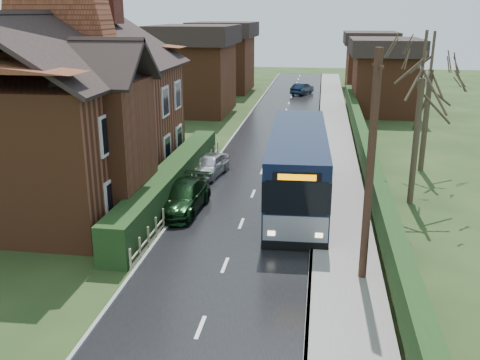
% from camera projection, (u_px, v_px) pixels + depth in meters
% --- Properties ---
extents(ground, '(140.00, 140.00, 0.00)m').
position_uv_depth(ground, '(234.00, 243.00, 21.08)').
color(ground, '#374C20').
rests_on(ground, ground).
extents(road, '(6.00, 100.00, 0.02)m').
position_uv_depth(road, '(262.00, 171.00, 30.51)').
color(road, black).
rests_on(road, ground).
extents(pavement, '(2.50, 100.00, 0.14)m').
position_uv_depth(pavement, '(337.00, 174.00, 29.88)').
color(pavement, slate).
rests_on(pavement, ground).
extents(kerb_right, '(0.12, 100.00, 0.14)m').
position_uv_depth(kerb_right, '(316.00, 173.00, 30.05)').
color(kerb_right, gray).
rests_on(kerb_right, ground).
extents(kerb_left, '(0.12, 100.00, 0.10)m').
position_uv_depth(kerb_left, '(210.00, 168.00, 30.93)').
color(kerb_left, gray).
rests_on(kerb_left, ground).
extents(front_hedge, '(1.20, 16.00, 1.60)m').
position_uv_depth(front_hedge, '(172.00, 181.00, 26.12)').
color(front_hedge, black).
rests_on(front_hedge, ground).
extents(picket_fence, '(0.10, 16.00, 0.90)m').
position_uv_depth(picket_fence, '(187.00, 189.00, 26.11)').
color(picket_fence, '#9A8F68').
rests_on(picket_fence, ground).
extents(right_wall_hedge, '(0.60, 50.00, 1.80)m').
position_uv_depth(right_wall_hedge, '(367.00, 158.00, 29.37)').
color(right_wall_hedge, brown).
rests_on(right_wall_hedge, ground).
extents(brick_house, '(9.30, 14.60, 10.30)m').
position_uv_depth(brick_house, '(69.00, 107.00, 25.52)').
color(brick_house, brown).
rests_on(brick_house, ground).
extents(bus, '(3.00, 11.37, 3.43)m').
position_uv_depth(bus, '(297.00, 168.00, 25.12)').
color(bus, black).
rests_on(bus, ground).
extents(car_silver, '(2.00, 3.76, 1.22)m').
position_uv_depth(car_silver, '(210.00, 165.00, 29.59)').
color(car_silver, silver).
rests_on(car_silver, ground).
extents(car_green, '(2.08, 4.60, 1.31)m').
position_uv_depth(car_green, '(182.00, 197.00, 24.34)').
color(car_green, black).
rests_on(car_green, ground).
extents(car_distant, '(2.52, 3.92, 1.22)m').
position_uv_depth(car_distant, '(302.00, 89.00, 58.75)').
color(car_distant, black).
rests_on(car_distant, ground).
extents(bus_stop_sign, '(0.15, 0.38, 2.51)m').
position_uv_depth(bus_stop_sign, '(319.00, 179.00, 23.66)').
color(bus_stop_sign, slate).
rests_on(bus_stop_sign, ground).
extents(telegraph_pole, '(0.27, 0.99, 7.72)m').
position_uv_depth(telegraph_pole, '(370.00, 170.00, 17.02)').
color(telegraph_pole, black).
rests_on(telegraph_pole, ground).
extents(tree_right_near, '(3.89, 3.89, 8.40)m').
position_uv_depth(tree_right_near, '(423.00, 69.00, 23.65)').
color(tree_right_near, '#3A2F22').
rests_on(tree_right_near, ground).
extents(tree_right_far, '(4.23, 4.23, 8.18)m').
position_uv_depth(tree_right_far, '(432.00, 62.00, 28.88)').
color(tree_right_far, '#382D21').
rests_on(tree_right_far, ground).
extents(tree_house_side, '(4.50, 4.50, 10.23)m').
position_uv_depth(tree_house_side, '(38.00, 32.00, 30.04)').
color(tree_house_side, '#3C3023').
rests_on(tree_house_side, ground).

